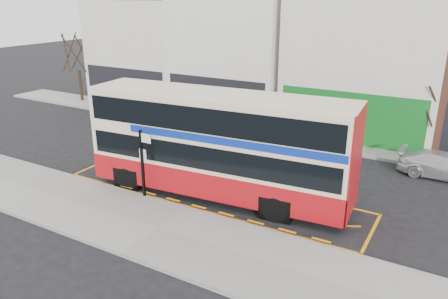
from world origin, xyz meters
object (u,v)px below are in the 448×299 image
Objects in this scene: car_silver at (175,114)px; street_tree_right at (434,93)px; street_tree_left at (76,42)px; car_grey at (289,135)px; car_white at (444,166)px; double_decker_bus at (219,144)px; bus_stop_post at (143,157)px.

street_tree_right is (15.46, 2.03, 2.74)m from car_silver.
car_grey is at bearing -6.14° from street_tree_left.
car_white is (8.21, -0.50, -0.08)m from car_grey.
street_tree_right is at bearing 49.67° from double_decker_bus.
car_white is at bearing 35.71° from double_decker_bus.
street_tree_right is (7.23, 10.11, 1.06)m from double_decker_bus.
bus_stop_post is 0.71× the size of car_grey.
bus_stop_post is at bearing -129.18° from street_tree_right.
street_tree_right reaches higher than car_silver.
car_grey is at bearing 86.54° from car_white.
bus_stop_post reaches higher than car_silver.
bus_stop_post reaches higher than car_grey.
double_decker_bus reaches higher than car_grey.
street_tree_left is at bearing 84.70° from car_white.
car_grey is 8.22m from car_white.
street_tree_right is (26.12, 0.42, -1.32)m from street_tree_left.
bus_stop_post is 14.28m from car_white.
double_decker_bus is 21.36m from street_tree_left.
street_tree_right reaches higher than car_white.
car_white is at bearing -111.77° from car_silver.
double_decker_bus is 1.66× the size of street_tree_left.
car_grey is at bearing -160.77° from street_tree_right.
street_tree_right is at bearing 0.92° from street_tree_left.
car_grey is 0.60× the size of street_tree_left.
bus_stop_post is 0.71× the size of car_white.
street_tree_left reaches higher than street_tree_right.
car_silver is at bearing 120.70° from bus_stop_post.
double_decker_bus reaches higher than car_white.
car_white is (8.37, 7.14, -1.80)m from double_decker_bus.
bus_stop_post is at bearing -35.46° from street_tree_left.
car_white is at bearing 40.87° from bus_stop_post.
double_decker_bus is 2.71× the size of car_silver.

